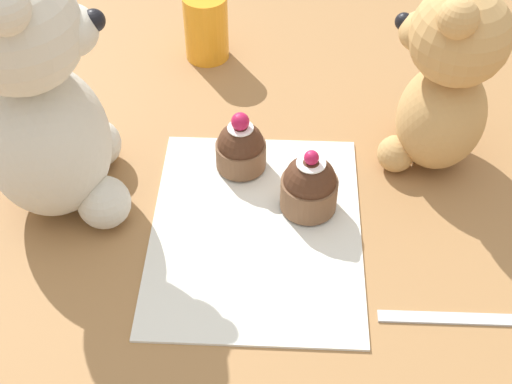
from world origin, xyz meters
TOP-DOWN VIEW (x-y plane):
  - ground_plane at (0.00, 0.00)m, footprint 4.00×4.00m
  - knitted_placemat at (0.00, 0.00)m, footprint 0.27×0.21m
  - teddy_bear_cream at (0.04, 0.20)m, footprint 0.17×0.16m
  - teddy_bear_tan at (0.12, -0.19)m, footprint 0.13×0.13m
  - cupcake_near_cream_bear at (0.09, 0.02)m, footprint 0.05×0.05m
  - cupcake_near_tan_bear at (0.03, -0.05)m, footprint 0.06×0.06m
  - juice_glass at (0.30, 0.08)m, footprint 0.06×0.06m
  - teaspoon at (-0.10, -0.18)m, footprint 0.01×0.12m

SIDE VIEW (x-z plane):
  - ground_plane at x=0.00m, z-range 0.00..0.00m
  - teaspoon at x=-0.10m, z-range 0.00..0.01m
  - knitted_placemat at x=0.00m, z-range 0.00..0.01m
  - cupcake_near_cream_bear at x=0.09m, z-range 0.00..0.07m
  - cupcake_near_tan_bear at x=0.03m, z-range 0.00..0.07m
  - juice_glass at x=0.30m, z-range 0.00..0.09m
  - teddy_bear_tan at x=0.12m, z-range 0.00..0.21m
  - teddy_bear_cream at x=0.04m, z-range -0.01..0.26m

